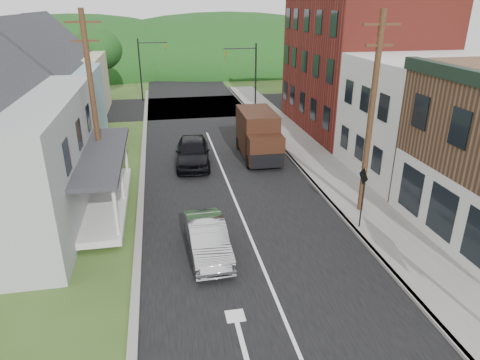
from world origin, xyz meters
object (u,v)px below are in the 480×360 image
silver_sedan (208,239)px  warning_sign (363,190)px  delivery_van (258,135)px  dark_sedan (193,152)px

silver_sedan → warning_sign: warning_sign is taller
delivery_van → warning_sign: 10.28m
warning_sign → dark_sedan: bearing=122.2°
warning_sign → silver_sedan: bearing=-175.7°
dark_sedan → delivery_van: 4.30m
silver_sedan → warning_sign: size_ratio=1.51×
silver_sedan → warning_sign: (6.71, 0.74, 1.23)m
delivery_van → dark_sedan: bearing=-170.4°
dark_sedan → delivery_van: (4.21, 0.62, 0.64)m
delivery_van → warning_sign: size_ratio=1.90×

